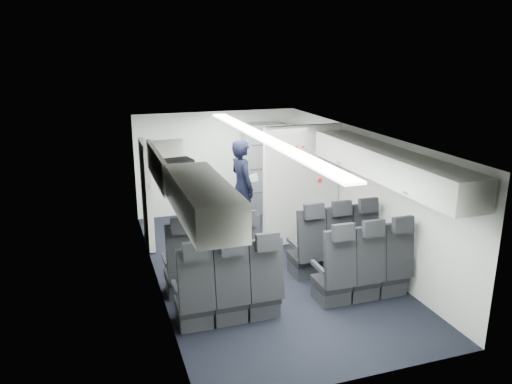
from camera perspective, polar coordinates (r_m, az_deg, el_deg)
cabin_shell at (r=7.77m, az=0.93°, el=-0.97°), size 3.41×6.01×2.16m
seat_row_front at (r=7.55m, az=2.26°, el=-7.35°), size 3.33×0.56×1.24m
seat_row_mid at (r=6.79m, az=4.97°, el=-10.22°), size 3.33×0.56×1.24m
overhead_bin_left_rear at (r=5.34m, az=-6.13°, el=-0.90°), size 0.53×1.80×0.40m
overhead_bin_left_front_open at (r=7.03m, az=-9.53°, el=2.13°), size 0.64×1.70×0.72m
overhead_bin_right_rear at (r=6.51m, az=18.71°, el=1.45°), size 0.53×1.80×0.40m
overhead_bin_right_front at (r=7.93m, az=11.19°, el=4.57°), size 0.53×1.70×0.40m
bulkhead_partition at (r=8.84m, az=5.22°, el=0.79°), size 1.40×0.15×2.13m
galley_unit at (r=10.59m, az=0.91°, el=2.77°), size 0.85×0.52×1.90m
boarding_door at (r=8.94m, az=-12.40°, el=-0.16°), size 0.12×1.27×1.86m
flight_attendant at (r=9.31m, az=-1.60°, el=0.55°), size 0.54×0.72×1.80m
carry_on_bag at (r=6.96m, az=-9.07°, el=2.67°), size 0.48×0.38×0.26m
papers at (r=9.28m, az=-0.40°, el=1.59°), size 0.20×0.06×0.14m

